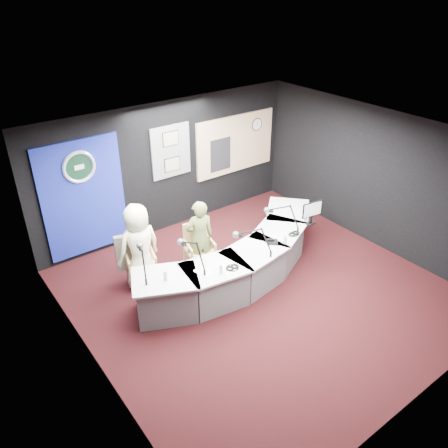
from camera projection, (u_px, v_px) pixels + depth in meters
ground at (260, 292)px, 8.05m from camera, size 6.00×6.00×0.00m
ceiling at (267, 142)px, 6.66m from camera, size 6.00×6.00×0.02m
wall_back at (169, 167)px, 9.44m from camera, size 6.00×0.02×2.80m
wall_front at (431, 325)px, 5.27m from camera, size 6.00×0.02×2.80m
wall_left at (88, 293)px, 5.79m from camera, size 0.02×6.00×2.80m
wall_right at (377, 179)px, 8.91m from camera, size 0.02×6.00×2.80m
broadcast_desk at (239, 261)px, 8.22m from camera, size 4.50×1.90×0.75m
backdrop_panel at (84, 198)px, 8.50m from camera, size 1.60×0.05×2.30m
agency_seal at (79, 167)px, 8.15m from camera, size 0.63×0.07×0.63m
seal_center at (79, 167)px, 8.16m from camera, size 0.48×0.01×0.48m
pinboard at (171, 151)px, 9.27m from camera, size 0.90×0.04×1.10m
framed_photo_upper at (171, 139)px, 9.11m from camera, size 0.34×0.02×0.27m
framed_photo_lower at (172, 164)px, 9.39m from camera, size 0.34×0.02×0.27m
booth_window_frame at (235, 144)px, 10.25m from camera, size 2.12×0.06×1.32m
booth_glow at (236, 144)px, 10.24m from camera, size 2.00×0.02×1.20m
equipment_rack at (220, 155)px, 10.07m from camera, size 0.55×0.02×0.75m
wall_clock at (257, 124)px, 10.37m from camera, size 0.28×0.01×0.28m
armchair_left at (141, 265)px, 8.02m from camera, size 0.59×0.59×0.85m
armchair_right at (200, 251)px, 8.38m from camera, size 0.60×0.60×0.89m
draped_jacket at (130, 252)px, 8.05m from camera, size 0.51×0.23×0.70m
person_man at (139, 247)px, 7.83m from camera, size 0.82×0.56×1.62m
person_woman at (199, 238)px, 8.23m from camera, size 0.62×0.48×1.49m
computer_monitor at (312, 209)px, 8.51m from camera, size 0.42×0.08×0.29m
desk_phone at (272, 242)px, 8.04m from camera, size 0.24×0.23×0.05m
headphones_near at (294, 234)px, 8.31m from camera, size 0.19×0.19×0.03m
headphones_far at (232, 267)px, 7.37m from camera, size 0.23×0.23×0.04m
paper_stack at (203, 272)px, 7.30m from camera, size 0.24×0.31×0.00m
notepad at (229, 268)px, 7.38m from camera, size 0.28×0.35×0.00m
boom_mic_a at (142, 258)px, 7.11m from camera, size 0.34×0.70×0.60m
boom_mic_b at (192, 252)px, 7.27m from camera, size 0.17×0.74×0.60m
boom_mic_c at (253, 239)px, 7.60m from camera, size 0.50×0.61×0.60m
boom_mic_d at (283, 215)px, 8.34m from camera, size 0.43×0.66×0.60m
water_bottles at (250, 247)px, 7.77m from camera, size 3.23×0.49×0.18m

